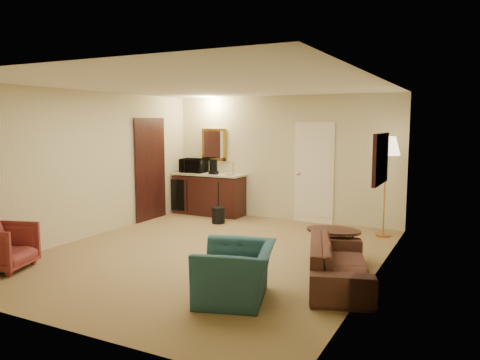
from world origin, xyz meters
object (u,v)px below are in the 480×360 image
object	(u,v)px
wetbar_cabinet	(209,194)
waste_bin	(218,215)
sofa	(339,255)
floor_lamp	(385,187)
rose_chair_near	(4,245)
coffee_table	(333,245)
coffee_maker	(213,167)
microwave	(194,164)
teal_armchair	(236,263)

from	to	relation	value
wetbar_cabinet	waste_bin	size ratio (longest dim) A/B	4.98
sofa	floor_lamp	world-z (taller)	floor_lamp
wetbar_cabinet	floor_lamp	bearing A→B (deg)	-4.75
rose_chair_near	waste_bin	xyz separation A→B (m)	(1.15, 4.00, -0.19)
rose_chair_near	coffee_table	bearing A→B (deg)	-74.67
sofa	coffee_maker	bearing A→B (deg)	31.83
sofa	coffee_table	size ratio (longest dim) A/B	2.30
floor_lamp	coffee_maker	distance (m)	3.70
wetbar_cabinet	rose_chair_near	size ratio (longest dim) A/B	2.30
coffee_maker	coffee_table	bearing A→B (deg)	-18.51
sofa	waste_bin	world-z (taller)	sofa
waste_bin	microwave	xyz separation A→B (m)	(-1.06, 0.75, 0.95)
microwave	coffee_maker	distance (m)	0.59
microwave	sofa	bearing A→B (deg)	-39.90
teal_armchair	floor_lamp	distance (m)	4.06
teal_armchair	coffee_maker	bearing A→B (deg)	-164.22
floor_lamp	waste_bin	bearing A→B (deg)	-172.87
floor_lamp	coffee_maker	bearing A→B (deg)	176.08
teal_armchair	microwave	bearing A→B (deg)	-159.62
coffee_table	microwave	bearing A→B (deg)	150.28
coffee_table	coffee_maker	bearing A→B (deg)	147.31
floor_lamp	microwave	distance (m)	4.28
rose_chair_near	wetbar_cabinet	bearing A→B (deg)	-23.50
floor_lamp	microwave	bearing A→B (deg)	175.32
wetbar_cabinet	waste_bin	bearing A→B (deg)	-47.92
rose_chair_near	coffee_maker	size ratio (longest dim) A/B	2.19
teal_armchair	coffee_table	distance (m)	2.14
floor_lamp	coffee_maker	xyz separation A→B (m)	(-3.69, 0.25, 0.18)
wetbar_cabinet	waste_bin	world-z (taller)	wetbar_cabinet
teal_armchair	rose_chair_near	bearing A→B (deg)	-99.06
coffee_table	wetbar_cabinet	bearing A→B (deg)	147.75
teal_armchair	waste_bin	distance (m)	4.16
waste_bin	coffee_maker	distance (m)	1.23
wetbar_cabinet	coffee_table	world-z (taller)	wetbar_cabinet
wetbar_cabinet	coffee_maker	bearing A→B (deg)	-22.36
teal_armchair	sofa	bearing A→B (deg)	122.25
rose_chair_near	floor_lamp	distance (m)	6.21
microwave	wetbar_cabinet	bearing A→B (deg)	-6.96
floor_lamp	waste_bin	size ratio (longest dim) A/B	5.49
waste_bin	sofa	bearing A→B (deg)	-37.60
microwave	coffee_table	bearing A→B (deg)	-32.62
microwave	teal_armchair	bearing A→B (deg)	-55.19
wetbar_cabinet	sofa	size ratio (longest dim) A/B	0.88
waste_bin	microwave	bearing A→B (deg)	144.87
sofa	rose_chair_near	xyz separation A→B (m)	(-4.30, -1.57, -0.01)
waste_bin	teal_armchair	bearing A→B (deg)	-57.59
sofa	coffee_table	distance (m)	1.04
rose_chair_near	floor_lamp	world-z (taller)	floor_lamp
coffee_table	floor_lamp	distance (m)	2.01
rose_chair_near	microwave	size ratio (longest dim) A/B	1.26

